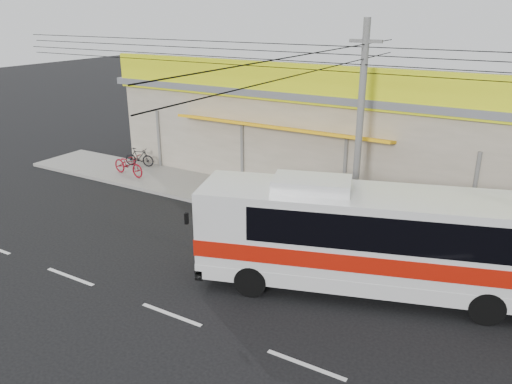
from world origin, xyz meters
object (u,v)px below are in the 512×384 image
(coach_bus, at_px, (396,237))
(motorbike_dark, at_px, (139,157))
(utility_pole, at_px, (365,59))
(motorbike_red, at_px, (128,164))

(coach_bus, height_order, motorbike_dark, coach_bus)
(motorbike_dark, distance_m, utility_pole, 13.38)
(motorbike_dark, xyz_separation_m, utility_pole, (12.07, -1.52, 5.58))
(coach_bus, xyz_separation_m, motorbike_red, (-14.04, 3.91, -1.10))
(motorbike_dark, bearing_deg, coach_bus, -125.65)
(motorbike_dark, bearing_deg, utility_pole, -112.94)
(coach_bus, relative_size, utility_pole, 0.32)
(coach_bus, distance_m, motorbike_dark, 15.60)
(motorbike_dark, bearing_deg, motorbike_red, -172.52)
(coach_bus, bearing_deg, motorbike_red, 146.51)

